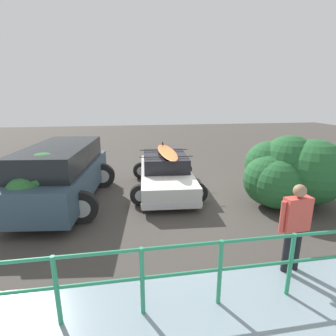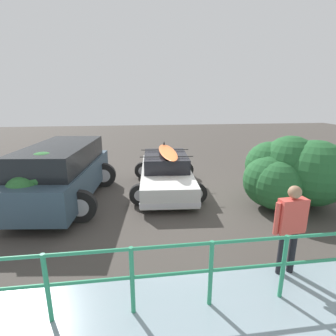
# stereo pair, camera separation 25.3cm
# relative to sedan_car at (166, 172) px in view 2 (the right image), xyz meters

# --- Properties ---
(ground_plane) EXTENTS (44.00, 44.00, 0.02)m
(ground_plane) POSITION_rel_sedan_car_xyz_m (-0.35, 0.46, -0.62)
(ground_plane) COLOR #423D38
(ground_plane) RESTS_ON ground
(sedan_car) EXTENTS (2.55, 4.49, 1.53)m
(sedan_car) POSITION_rel_sedan_car_xyz_m (0.00, 0.00, 0.00)
(sedan_car) COLOR silver
(sedan_car) RESTS_ON ground
(suv_car) EXTENTS (3.01, 5.00, 1.82)m
(suv_car) POSITION_rel_sedan_car_xyz_m (3.31, 0.76, 0.34)
(suv_car) COLOR #334756
(suv_car) RESTS_ON ground
(person_bystander) EXTENTS (0.67, 0.24, 1.74)m
(person_bystander) POSITION_rel_sedan_car_xyz_m (-1.70, 4.91, 0.44)
(person_bystander) COLOR black
(person_bystander) RESTS_ON ground
(railing_fence) EXTENTS (8.56, 0.18, 1.13)m
(railing_fence) POSITION_rel_sedan_car_xyz_m (-0.67, 5.50, 0.12)
(railing_fence) COLOR #2D9366
(railing_fence) RESTS_ON ground
(bush_near_left) EXTENTS (3.01, 2.57, 2.24)m
(bush_near_left) POSITION_rel_sedan_car_xyz_m (-3.57, 1.94, 0.41)
(bush_near_left) COLOR brown
(bush_near_left) RESTS_ON ground
(bush_near_right) EXTENTS (2.05, 1.77, 1.86)m
(bush_near_right) POSITION_rel_sedan_car_xyz_m (3.83, 1.92, 0.44)
(bush_near_right) COLOR brown
(bush_near_right) RESTS_ON ground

